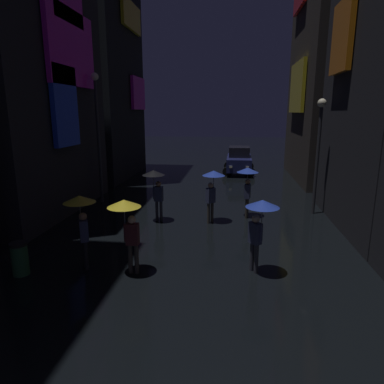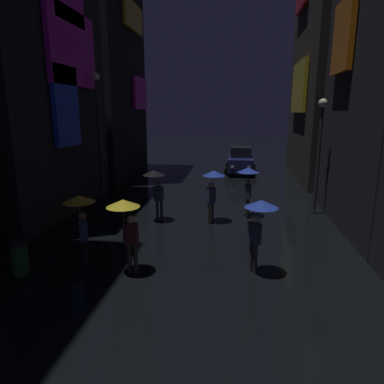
{
  "view_description": "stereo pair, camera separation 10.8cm",
  "coord_description": "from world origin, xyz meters",
  "px_view_note": "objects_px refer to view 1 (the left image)",
  "views": [
    {
      "loc": [
        1.43,
        -1.04,
        4.4
      ],
      "look_at": [
        0.0,
        10.8,
        1.58
      ],
      "focal_mm": 32.0,
      "sensor_mm": 36.0,
      "label": 1
    },
    {
      "loc": [
        1.53,
        -1.03,
        4.4
      ],
      "look_at": [
        0.0,
        10.8,
        1.58
      ],
      "focal_mm": 32.0,
      "sensor_mm": 36.0,
      "label": 2
    }
  ],
  "objects_px": {
    "pedestrian_midstreet_centre_blue": "(260,216)",
    "pedestrian_foreground_right_yellow": "(127,216)",
    "streetlamp_left_far": "(98,125)",
    "pedestrian_foreground_left_blue": "(213,182)",
    "streetlamp_right_far": "(319,142)",
    "trash_bin": "(20,259)",
    "pedestrian_midstreet_left_yellow": "(81,212)",
    "car_distant": "(239,160)",
    "pedestrian_near_crossing_blue": "(248,178)",
    "pedestrian_far_right_black": "(155,181)"
  },
  "relations": [
    {
      "from": "pedestrian_midstreet_centre_blue",
      "to": "pedestrian_near_crossing_blue",
      "type": "bearing_deg",
      "value": 91.46
    },
    {
      "from": "pedestrian_near_crossing_blue",
      "to": "streetlamp_right_far",
      "type": "bearing_deg",
      "value": 16.32
    },
    {
      "from": "pedestrian_near_crossing_blue",
      "to": "streetlamp_left_far",
      "type": "relative_size",
      "value": 0.35
    },
    {
      "from": "pedestrian_foreground_right_yellow",
      "to": "pedestrian_midstreet_centre_blue",
      "type": "relative_size",
      "value": 1.0
    },
    {
      "from": "streetlamp_left_far",
      "to": "streetlamp_right_far",
      "type": "relative_size",
      "value": 1.25
    },
    {
      "from": "car_distant",
      "to": "streetlamp_left_far",
      "type": "relative_size",
      "value": 0.68
    },
    {
      "from": "pedestrian_midstreet_left_yellow",
      "to": "pedestrian_foreground_left_blue",
      "type": "bearing_deg",
      "value": 53.24
    },
    {
      "from": "car_distant",
      "to": "pedestrian_foreground_right_yellow",
      "type": "bearing_deg",
      "value": -101.12
    },
    {
      "from": "pedestrian_near_crossing_blue",
      "to": "pedestrian_foreground_left_blue",
      "type": "height_order",
      "value": "same"
    },
    {
      "from": "pedestrian_foreground_right_yellow",
      "to": "pedestrian_near_crossing_blue",
      "type": "bearing_deg",
      "value": 59.08
    },
    {
      "from": "pedestrian_foreground_right_yellow",
      "to": "pedestrian_near_crossing_blue",
      "type": "relative_size",
      "value": 1.0
    },
    {
      "from": "car_distant",
      "to": "pedestrian_midstreet_centre_blue",
      "type": "bearing_deg",
      "value": -88.85
    },
    {
      "from": "car_distant",
      "to": "trash_bin",
      "type": "xyz_separation_m",
      "value": [
        -6.17,
        -16.83,
        -0.46
      ]
    },
    {
      "from": "streetlamp_right_far",
      "to": "pedestrian_foreground_left_blue",
      "type": "bearing_deg",
      "value": -157.9
    },
    {
      "from": "pedestrian_midstreet_left_yellow",
      "to": "pedestrian_midstreet_centre_blue",
      "type": "bearing_deg",
      "value": 2.33
    },
    {
      "from": "pedestrian_foreground_left_blue",
      "to": "streetlamp_right_far",
      "type": "distance_m",
      "value": 4.91
    },
    {
      "from": "pedestrian_foreground_right_yellow",
      "to": "pedestrian_midstreet_left_yellow",
      "type": "relative_size",
      "value": 1.0
    },
    {
      "from": "car_distant",
      "to": "pedestrian_midstreet_left_yellow",
      "type": "bearing_deg",
      "value": -105.94
    },
    {
      "from": "pedestrian_near_crossing_blue",
      "to": "streetlamp_right_far",
      "type": "distance_m",
      "value": 3.39
    },
    {
      "from": "pedestrian_far_right_black",
      "to": "trash_bin",
      "type": "xyz_separation_m",
      "value": [
        -2.66,
        -5.07,
        -1.2
      ]
    },
    {
      "from": "pedestrian_foreground_right_yellow",
      "to": "streetlamp_left_far",
      "type": "height_order",
      "value": "streetlamp_left_far"
    },
    {
      "from": "pedestrian_foreground_right_yellow",
      "to": "pedestrian_midstreet_left_yellow",
      "type": "distance_m",
      "value": 1.42
    },
    {
      "from": "pedestrian_foreground_right_yellow",
      "to": "car_distant",
      "type": "bearing_deg",
      "value": 78.88
    },
    {
      "from": "pedestrian_near_crossing_blue",
      "to": "pedestrian_midstreet_centre_blue",
      "type": "xyz_separation_m",
      "value": [
        0.13,
        -5.25,
        0.0
      ]
    },
    {
      "from": "pedestrian_midstreet_centre_blue",
      "to": "pedestrian_foreground_left_blue",
      "type": "xyz_separation_m",
      "value": [
        -1.54,
        4.35,
        0.0
      ]
    },
    {
      "from": "pedestrian_far_right_black",
      "to": "streetlamp_right_far",
      "type": "height_order",
      "value": "streetlamp_right_far"
    },
    {
      "from": "pedestrian_foreground_right_yellow",
      "to": "pedestrian_midstreet_centre_blue",
      "type": "distance_m",
      "value": 3.57
    },
    {
      "from": "car_distant",
      "to": "streetlamp_right_far",
      "type": "relative_size",
      "value": 0.85
    },
    {
      "from": "streetlamp_left_far",
      "to": "pedestrian_foreground_left_blue",
      "type": "bearing_deg",
      "value": -24.6
    },
    {
      "from": "pedestrian_midstreet_left_yellow",
      "to": "streetlamp_right_far",
      "type": "height_order",
      "value": "streetlamp_right_far"
    },
    {
      "from": "pedestrian_midstreet_left_yellow",
      "to": "trash_bin",
      "type": "distance_m",
      "value": 2.07
    },
    {
      "from": "pedestrian_midstreet_centre_blue",
      "to": "streetlamp_left_far",
      "type": "height_order",
      "value": "streetlamp_left_far"
    },
    {
      "from": "pedestrian_foreground_right_yellow",
      "to": "streetlamp_left_far",
      "type": "xyz_separation_m",
      "value": [
        -3.65,
        7.37,
        2.12
      ]
    },
    {
      "from": "pedestrian_midstreet_centre_blue",
      "to": "pedestrian_foreground_left_blue",
      "type": "distance_m",
      "value": 4.61
    },
    {
      "from": "pedestrian_far_right_black",
      "to": "streetlamp_right_far",
      "type": "bearing_deg",
      "value": 15.99
    },
    {
      "from": "trash_bin",
      "to": "pedestrian_midstreet_left_yellow",
      "type": "bearing_deg",
      "value": 23.07
    },
    {
      "from": "streetlamp_right_far",
      "to": "trash_bin",
      "type": "bearing_deg",
      "value": -143.12
    },
    {
      "from": "car_distant",
      "to": "streetlamp_right_far",
      "type": "distance_m",
      "value": 10.57
    },
    {
      "from": "pedestrian_midstreet_centre_blue",
      "to": "pedestrian_foreground_right_yellow",
      "type": "bearing_deg",
      "value": -172.97
    },
    {
      "from": "pedestrian_midstreet_left_yellow",
      "to": "pedestrian_far_right_black",
      "type": "distance_m",
      "value": 4.55
    },
    {
      "from": "streetlamp_left_far",
      "to": "streetlamp_right_far",
      "type": "distance_m",
      "value": 10.06
    },
    {
      "from": "pedestrian_far_right_black",
      "to": "streetlamp_left_far",
      "type": "bearing_deg",
      "value": 140.94
    },
    {
      "from": "pedestrian_midstreet_left_yellow",
      "to": "streetlamp_right_far",
      "type": "bearing_deg",
      "value": 39.19
    },
    {
      "from": "pedestrian_foreground_left_blue",
      "to": "streetlamp_right_far",
      "type": "height_order",
      "value": "streetlamp_right_far"
    },
    {
      "from": "pedestrian_midstreet_centre_blue",
      "to": "car_distant",
      "type": "xyz_separation_m",
      "value": [
        -0.32,
        15.97,
        -0.74
      ]
    },
    {
      "from": "pedestrian_foreground_right_yellow",
      "to": "pedestrian_near_crossing_blue",
      "type": "distance_m",
      "value": 6.64
    },
    {
      "from": "pedestrian_foreground_right_yellow",
      "to": "pedestrian_near_crossing_blue",
      "type": "xyz_separation_m",
      "value": [
        3.41,
        5.69,
        0.0
      ]
    },
    {
      "from": "streetlamp_right_far",
      "to": "pedestrian_midstreet_centre_blue",
      "type": "bearing_deg",
      "value": -114.68
    },
    {
      "from": "pedestrian_far_right_black",
      "to": "pedestrian_near_crossing_blue",
      "type": "xyz_separation_m",
      "value": [
        3.7,
        1.04,
        0.0
      ]
    },
    {
      "from": "pedestrian_foreground_right_yellow",
      "to": "pedestrian_far_right_black",
      "type": "bearing_deg",
      "value": 93.55
    }
  ]
}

